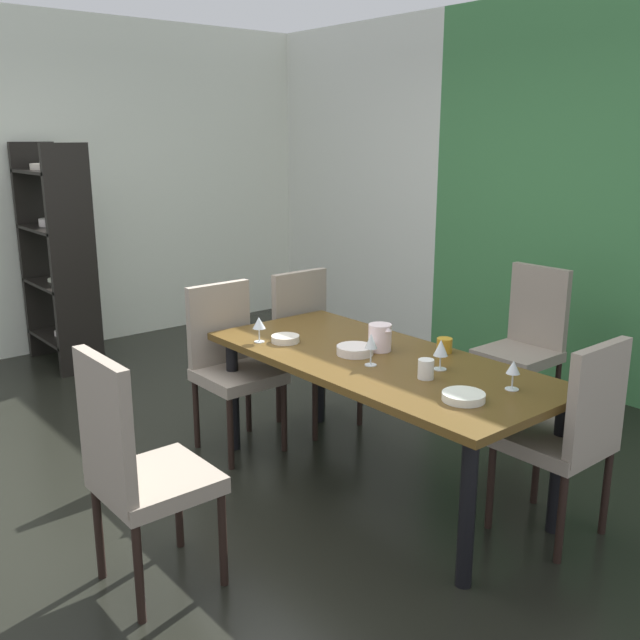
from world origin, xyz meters
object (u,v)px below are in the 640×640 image
(wine_glass_right, at_px, (441,349))
(wine_glass_north, at_px, (259,324))
(chair_head_far, at_px, (526,338))
(pitcher_south, at_px, (380,337))
(display_shelf, at_px, (57,255))
(wine_glass_center, at_px, (513,369))
(serving_bowl_left, at_px, (355,350))
(chair_head_near, at_px, (136,464))
(chair_left_near, at_px, (231,359))
(cup_near_window, at_px, (444,345))
(chair_right_far, at_px, (569,430))
(serving_bowl_rear, at_px, (463,397))
(cup_east, at_px, (426,369))
(serving_bowl_west, at_px, (285,339))
(wine_glass_corner, at_px, (371,342))
(dining_table, at_px, (378,372))
(chair_left_far, at_px, (311,340))

(wine_glass_right, bearing_deg, wine_glass_north, -156.84)
(chair_head_far, height_order, pitcher_south, chair_head_far)
(display_shelf, xyz_separation_m, wine_glass_center, (3.95, 0.63, -0.09))
(display_shelf, bearing_deg, serving_bowl_left, 8.17)
(wine_glass_north, xyz_separation_m, pitcher_south, (0.55, 0.41, -0.03))
(chair_head_near, bearing_deg, chair_head_far, 91.64)
(chair_left_near, xyz_separation_m, cup_near_window, (1.09, 0.65, 0.21))
(chair_head_near, relative_size, chair_right_far, 1.07)
(chair_head_near, bearing_deg, display_shelf, 164.59)
(serving_bowl_rear, bearing_deg, display_shelf, -174.80)
(chair_head_near, distance_m, serving_bowl_rear, 1.42)
(chair_head_far, bearing_deg, cup_east, 106.11)
(chair_head_near, bearing_deg, serving_bowl_west, 115.92)
(serving_bowl_west, distance_m, cup_near_window, 0.88)
(wine_glass_corner, bearing_deg, pitcher_south, 125.46)
(serving_bowl_rear, distance_m, pitcher_south, 0.81)
(wine_glass_center, distance_m, cup_near_window, 0.61)
(display_shelf, height_order, cup_east, display_shelf)
(display_shelf, xyz_separation_m, wine_glass_north, (2.58, 0.19, -0.08))
(chair_head_near, relative_size, serving_bowl_rear, 5.51)
(wine_glass_corner, bearing_deg, chair_head_near, -91.05)
(wine_glass_right, bearing_deg, dining_table, -162.25)
(chair_left_near, distance_m, display_shelf, 2.31)
(dining_table, xyz_separation_m, chair_head_far, (-0.04, 1.39, -0.08))
(wine_glass_right, bearing_deg, cup_near_window, 126.63)
(wine_glass_right, distance_m, wine_glass_center, 0.40)
(wine_glass_north, distance_m, cup_east, 1.05)
(serving_bowl_left, bearing_deg, serving_bowl_west, -160.56)
(wine_glass_north, bearing_deg, display_shelf, -175.88)
(serving_bowl_left, bearing_deg, chair_right_far, 18.74)
(display_shelf, xyz_separation_m, serving_bowl_west, (2.68, 0.30, -0.17))
(dining_table, distance_m, chair_right_far, 0.99)
(cup_east, bearing_deg, chair_head_near, -104.09)
(dining_table, height_order, chair_left_far, chair_left_far)
(wine_glass_north, bearing_deg, serving_bowl_left, 26.72)
(wine_glass_center, bearing_deg, chair_left_far, 174.19)
(chair_head_far, distance_m, wine_glass_north, 1.82)
(wine_glass_center, xyz_separation_m, cup_east, (-0.35, -0.19, -0.05))
(wine_glass_center, bearing_deg, dining_table, -169.15)
(wine_glass_north, height_order, wine_glass_corner, wine_glass_corner)
(dining_table, bearing_deg, display_shelf, -171.27)
(wine_glass_right, bearing_deg, serving_bowl_rear, -35.17)
(serving_bowl_left, bearing_deg, cup_east, -0.06)
(wine_glass_corner, relative_size, pitcher_south, 1.14)
(chair_right_far, xyz_separation_m, serving_bowl_left, (-1.06, -0.36, 0.20))
(wine_glass_right, bearing_deg, pitcher_south, -179.21)
(serving_bowl_west, xyz_separation_m, cup_east, (0.92, 0.15, 0.03))
(wine_glass_corner, xyz_separation_m, serving_bowl_west, (-0.60, -0.08, -0.10))
(chair_right_far, relative_size, wine_glass_center, 7.13)
(chair_left_near, relative_size, chair_head_near, 0.95)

